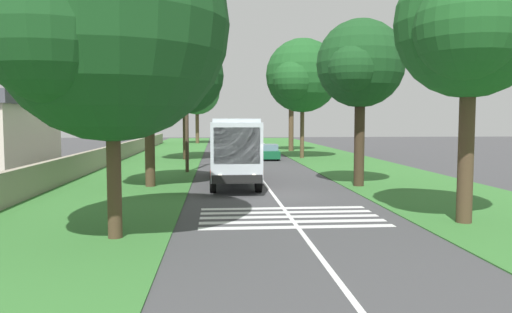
# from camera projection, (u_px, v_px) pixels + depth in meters

# --- Properties ---
(ground) EXTENTS (160.00, 160.00, 0.00)m
(ground) POSITION_uv_depth(u_px,v_px,m) (272.00, 194.00, 24.23)
(ground) COLOR #424244
(grass_verge_left) EXTENTS (120.00, 8.00, 0.04)m
(grass_verge_left) POSITION_uv_depth(u_px,v_px,m) (148.00, 166.00, 38.48)
(grass_verge_left) COLOR #387533
(grass_verge_left) RESTS_ON ground
(grass_verge_right) EXTENTS (120.00, 8.00, 0.04)m
(grass_verge_right) POSITION_uv_depth(u_px,v_px,m) (351.00, 165.00, 39.79)
(grass_verge_right) COLOR #387533
(grass_verge_right) RESTS_ON ground
(centre_line) EXTENTS (110.00, 0.16, 0.01)m
(centre_line) POSITION_uv_depth(u_px,v_px,m) (251.00, 166.00, 39.14)
(centre_line) COLOR silver
(centre_line) RESTS_ON ground
(coach_bus) EXTENTS (11.16, 2.62, 3.73)m
(coach_bus) POSITION_uv_depth(u_px,v_px,m) (233.00, 146.00, 28.46)
(coach_bus) COLOR silver
(coach_bus) RESTS_ON ground
(zebra_crossing) EXTENTS (4.05, 6.80, 0.01)m
(zebra_crossing) POSITION_uv_depth(u_px,v_px,m) (290.00, 217.00, 18.47)
(zebra_crossing) COLOR silver
(zebra_crossing) RESTS_ON ground
(trailing_car_0) EXTENTS (4.30, 1.78, 1.43)m
(trailing_car_0) POSITION_uv_depth(u_px,v_px,m) (268.00, 152.00, 45.34)
(trailing_car_0) COLOR #145933
(trailing_car_0) RESTS_ON ground
(trailing_car_1) EXTENTS (4.30, 1.78, 1.43)m
(trailing_car_1) POSITION_uv_depth(u_px,v_px,m) (227.00, 147.00, 53.87)
(trailing_car_1) COLOR #B21E1E
(trailing_car_1) RESTS_ON ground
(trailing_car_2) EXTENTS (4.30, 1.78, 1.43)m
(trailing_car_2) POSITION_uv_depth(u_px,v_px,m) (256.00, 144.00, 60.10)
(trailing_car_2) COLOR silver
(trailing_car_2) RESTS_ON ground
(roadside_tree_left_0) EXTENTS (7.47, 6.02, 9.38)m
(roadside_tree_left_0) POSITION_uv_depth(u_px,v_px,m) (146.00, 73.00, 26.35)
(roadside_tree_left_0) COLOR #4C3826
(roadside_tree_left_0) RESTS_ON grass_verge_left
(roadside_tree_left_1) EXTENTS (7.89, 7.11, 10.06)m
(roadside_tree_left_1) POSITION_uv_depth(u_px,v_px,m) (107.00, 28.00, 14.59)
(roadside_tree_left_1) COLOR #4C3826
(roadside_tree_left_1) RESTS_ON grass_verge_left
(roadside_tree_left_2) EXTENTS (9.12, 7.20, 11.22)m
(roadside_tree_left_2) POSITION_uv_depth(u_px,v_px,m) (183.00, 78.00, 44.54)
(roadside_tree_left_2) COLOR #3D2D1E
(roadside_tree_left_2) RESTS_ON grass_verge_left
(roadside_tree_left_3) EXTENTS (8.44, 7.10, 11.58)m
(roadside_tree_left_3) POSITION_uv_depth(u_px,v_px,m) (196.00, 93.00, 75.64)
(roadside_tree_left_3) COLOR brown
(roadside_tree_left_3) RESTS_ON grass_verge_left
(roadside_tree_right_0) EXTENTS (6.24, 5.14, 9.51)m
(roadside_tree_right_0) POSITION_uv_depth(u_px,v_px,m) (465.00, 29.00, 16.81)
(roadside_tree_right_0) COLOR #4C3826
(roadside_tree_right_0) RESTS_ON grass_verge_right
(roadside_tree_right_1) EXTENTS (6.69, 5.61, 11.35)m
(roadside_tree_right_1) POSITION_uv_depth(u_px,v_px,m) (290.00, 80.00, 56.99)
(roadside_tree_right_1) COLOR brown
(roadside_tree_right_1) RESTS_ON grass_verge_right
(roadside_tree_right_2) EXTENTS (7.91, 6.97, 11.32)m
(roadside_tree_right_2) POSITION_uv_depth(u_px,v_px,m) (301.00, 77.00, 46.20)
(roadside_tree_right_2) COLOR brown
(roadside_tree_right_2) RESTS_ON grass_verge_right
(roadside_tree_right_3) EXTENTS (5.51, 4.77, 9.07)m
(roadside_tree_right_3) POSITION_uv_depth(u_px,v_px,m) (358.00, 66.00, 26.51)
(roadside_tree_right_3) COLOR #3D2D1E
(roadside_tree_right_3) RESTS_ON grass_verge_right
(utility_pole) EXTENTS (0.24, 1.40, 8.71)m
(utility_pole) POSITION_uv_depth(u_px,v_px,m) (187.00, 107.00, 33.68)
(utility_pole) COLOR #473828
(utility_pole) RESTS_ON grass_verge_left
(roadside_wall) EXTENTS (70.00, 0.40, 1.47)m
(roadside_wall) POSITION_uv_depth(u_px,v_px,m) (117.00, 153.00, 43.13)
(roadside_wall) COLOR #9E937F
(roadside_wall) RESTS_ON grass_verge_left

